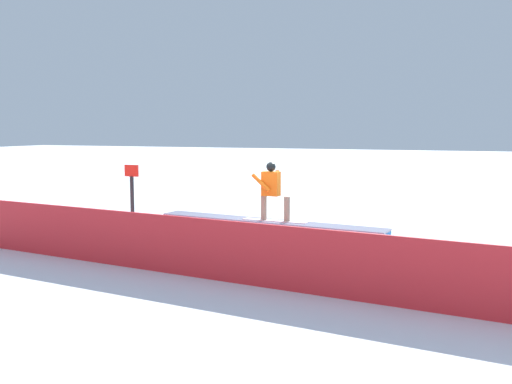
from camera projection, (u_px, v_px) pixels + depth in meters
name	position (u px, v px, depth m)	size (l,w,h in m)	color
ground_plane	(268.00, 246.00, 13.55)	(120.00, 120.00, 0.00)	white
grind_box	(268.00, 235.00, 13.52)	(5.70, 1.27, 0.62)	#246FBA
snowboarder	(272.00, 189.00, 13.35)	(1.58, 0.42, 1.37)	silver
safety_fence	(209.00, 249.00, 10.57)	(13.63, 0.06, 1.12)	red
trail_marker	(132.00, 197.00, 14.89)	(0.40, 0.10, 1.82)	#262628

